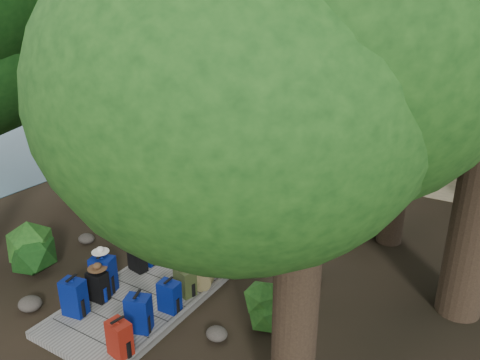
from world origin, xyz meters
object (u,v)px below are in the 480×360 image
Objects in this scene: backpack_left_a at (74,296)px; duffel_right_khaki at (205,273)px; lone_suitcase_on_sand at (349,146)px; backpack_left_d at (147,252)px; backpack_left_b at (98,285)px; suitcase_on_boardwalk at (137,257)px; backpack_right_b at (139,312)px; backpack_right_a at (119,337)px; backpack_left_c at (103,273)px; backpack_right_d at (185,280)px; duffel_right_black at (215,258)px; kayak at (295,121)px; sun_lounger at (426,141)px; backpack_right_c at (169,295)px.

backpack_left_a is 1.16× the size of duffel_right_khaki.
lone_suitcase_on_sand is at bearing 75.08° from backpack_left_a.
backpack_left_b is at bearing -89.97° from backpack_left_d.
backpack_right_b is at bearing -37.26° from suitcase_on_boardwalk.
backpack_left_a is at bearing -144.29° from duffel_right_khaki.
backpack_left_a is at bearing 176.66° from backpack_right_a.
backpack_left_c is at bearing 86.08° from backpack_left_a.
backpack_left_d is at bearing 178.25° from backpack_right_d.
backpack_right_a is 2.99m from duffel_right_black.
lone_suitcase_on_sand is at bearing 80.37° from backpack_left_d.
duffel_right_black is at bearing -55.28° from kayak.
duffel_right_khaki is (1.52, 1.23, -0.18)m from backpack_left_c.
sun_lounger is (1.89, 14.47, -0.14)m from backpack_right_a.
backpack_left_a is 2.48m from duffel_right_khaki.
backpack_left_d is at bearing -141.25° from duffel_right_black.
backpack_left_b reaches higher than suitcase_on_boardwalk.
sun_lounger is at bearing 66.49° from backpack_left_a.
backpack_right_b is 2.37m from duffel_right_black.
backpack_left_b is at bearing -81.26° from backpack_left_c.
backpack_left_d is (-0.10, 1.47, -0.05)m from backpack_left_b.
duffel_right_khaki is 1.13× the size of lone_suitcase_on_sand.
backpack_right_d is 0.95× the size of duffel_right_black.
lone_suitcase_on_sand is (0.99, 12.06, -0.19)m from backpack_left_a.
backpack_right_a reaches higher than sun_lounger.
backpack_right_a is 1.87m from backpack_right_d.
backpack_left_a reaches higher than suitcase_on_boardwalk.
sun_lounger is (2.04, 13.86, -0.16)m from backpack_right_b.
backpack_left_c reaches higher than duffel_right_khaki.
sun_lounger is at bearing 78.76° from backpack_right_c.
backpack_right_b is (1.26, -0.25, 0.04)m from backpack_left_b.
backpack_right_c reaches higher than backpack_right_d.
backpack_left_b is at bearing -164.53° from backpack_right_c.
kayak is at bearing 84.99° from backpack_right_b.
backpack_right_b is 1.96m from suitcase_on_boardwalk.
backpack_right_c is 1.10× the size of lone_suitcase_on_sand.
backpack_left_a reaches higher than backpack_left_d.
backpack_right_d is (-0.13, 1.87, -0.04)m from backpack_right_a.
lone_suitcase_on_sand is 0.31× the size of sun_lounger.
duffel_right_black is at bearing 103.61° from backpack_right_a.
backpack_right_d is 0.19× the size of kayak.
backpack_right_b is at bearing 114.12° from backpack_right_a.
sun_lounger is at bearing 73.55° from backpack_left_b.
lone_suitcase_on_sand is (1.05, 10.07, -0.09)m from backpack_left_d.
duffel_right_khaki is (0.13, 1.75, -0.15)m from backpack_right_b.
sun_lounger is (5.97, -0.91, 0.15)m from kayak.
backpack_right_a is 0.22× the size of kayak.
backpack_left_d is 0.18× the size of kayak.
backpack_right_c is 1.06m from duffel_right_khaki.
backpack_right_b is 1.76m from duffel_right_khaki.
suitcase_on_boardwalk is 0.20× the size of kayak.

